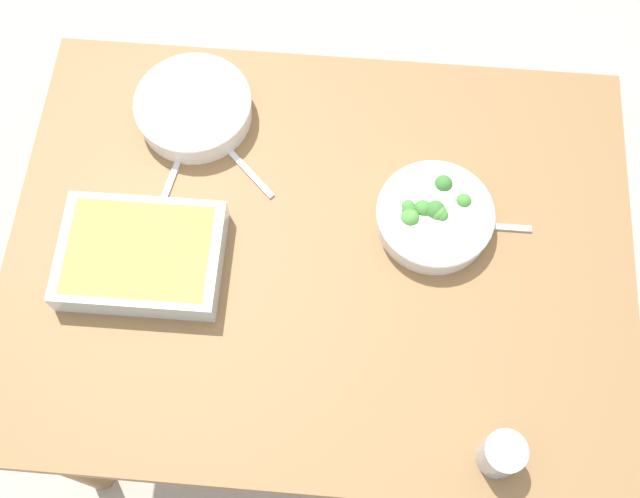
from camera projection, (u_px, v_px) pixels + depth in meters
name	position (u px, v px, depth m)	size (l,w,h in m)	color
ground_plane	(320.00, 351.00, 2.14)	(6.00, 6.00, 0.00)	#B2A899
dining_table	(320.00, 266.00, 1.54)	(1.20, 0.90, 0.74)	olive
stew_bowl	(194.00, 107.00, 1.54)	(0.24, 0.24, 0.06)	white
broccoli_bowl	(434.00, 216.00, 1.45)	(0.23, 0.23, 0.07)	white
baking_dish	(141.00, 255.00, 1.42)	(0.30, 0.22, 0.06)	silver
drink_cup	(501.00, 455.00, 1.27)	(0.07, 0.07, 0.08)	#B2BCC6
spoon_by_stew	(237.00, 158.00, 1.53)	(0.14, 0.14, 0.01)	silver
spoon_by_broccoli	(473.00, 225.00, 1.47)	(0.18, 0.03, 0.01)	silver
fork_on_table	(167.00, 191.00, 1.50)	(0.05, 0.18, 0.01)	silver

